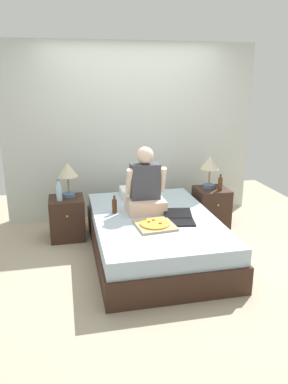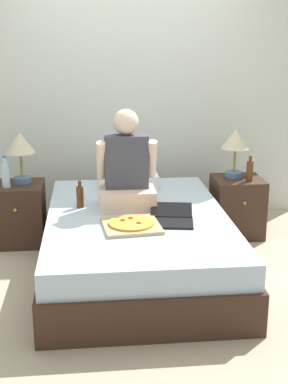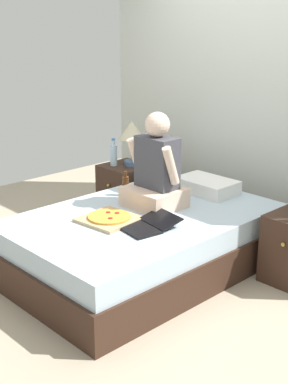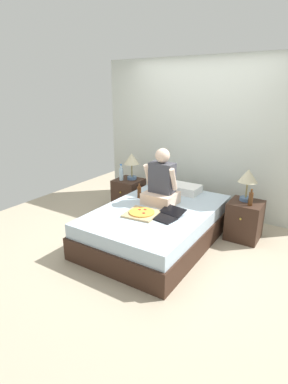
{
  "view_description": "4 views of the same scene",
  "coord_description": "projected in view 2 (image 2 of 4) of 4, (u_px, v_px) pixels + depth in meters",
  "views": [
    {
      "loc": [
        -0.98,
        -3.94,
        2.02
      ],
      "look_at": [
        -0.13,
        -0.0,
        0.78
      ],
      "focal_mm": 35.0,
      "sensor_mm": 36.0,
      "label": 1
    },
    {
      "loc": [
        -0.34,
        -3.89,
        1.81
      ],
      "look_at": [
        0.05,
        -0.07,
        0.67
      ],
      "focal_mm": 50.0,
      "sensor_mm": 36.0,
      "label": 2
    },
    {
      "loc": [
        2.89,
        -2.75,
        1.97
      ],
      "look_at": [
        0.0,
        0.01,
        0.65
      ],
      "focal_mm": 50.0,
      "sensor_mm": 36.0,
      "label": 3
    },
    {
      "loc": [
        1.87,
        -3.27,
        2.01
      ],
      "look_at": [
        -0.09,
        -0.2,
        0.75
      ],
      "focal_mm": 28.0,
      "sensor_mm": 36.0,
      "label": 4
    }
  ],
  "objects": [
    {
      "name": "nightstand_left",
      "position": [
        19.0,
        214.0,
        4.76
      ],
      "size": [
        0.44,
        0.47,
        0.54
      ],
      "color": "#382319",
      "rests_on": "ground"
    },
    {
      "name": "lamp_on_right_nightstand",
      "position": [
        236.0,
        142.0,
        4.83
      ],
      "size": [
        0.26,
        0.26,
        0.45
      ],
      "color": "#4C6B93",
      "rests_on": "nightstand_right"
    },
    {
      "name": "bed",
      "position": [
        137.0,
        243.0,
        4.2
      ],
      "size": [
        1.42,
        2.14,
        0.47
      ],
      "color": "#382319",
      "rests_on": "ground"
    },
    {
      "name": "water_bottle",
      "position": [
        6.0,
        175.0,
        4.56
      ],
      "size": [
        0.07,
        0.07,
        0.28
      ],
      "color": "silver",
      "rests_on": "nightstand_left"
    },
    {
      "name": "laptop",
      "position": [
        171.0,
        219.0,
        3.96
      ],
      "size": [
        0.38,
        0.46,
        0.07
      ],
      "color": "black",
      "rests_on": "bed"
    },
    {
      "name": "pizza_box",
      "position": [
        131.0,
        225.0,
        3.83
      ],
      "size": [
        0.44,
        0.44,
        0.05
      ],
      "color": "tan",
      "rests_on": "bed"
    },
    {
      "name": "pillow",
      "position": [
        129.0,
        180.0,
        4.87
      ],
      "size": [
        0.52,
        0.34,
        0.12
      ],
      "primitive_type": "cube",
      "color": "white",
      "rests_on": "bed"
    },
    {
      "name": "ground_plane",
      "position": [
        137.0,
        270.0,
        4.26
      ],
      "size": [
        5.63,
        5.63,
        0.0
      ],
      "primitive_type": "plane",
      "color": "tan"
    },
    {
      "name": "wall_back",
      "position": [
        124.0,
        93.0,
        5.27
      ],
      "size": [
        3.63,
        0.12,
        2.5
      ],
      "primitive_type": "cube",
      "color": "silver",
      "rests_on": "ground"
    },
    {
      "name": "nightstand_right",
      "position": [
        237.0,
        207.0,
        4.95
      ],
      "size": [
        0.44,
        0.47,
        0.54
      ],
      "color": "#382319",
      "rests_on": "ground"
    },
    {
      "name": "beer_bottle_on_bed",
      "position": [
        80.0,
        196.0,
        4.26
      ],
      "size": [
        0.06,
        0.06,
        0.22
      ],
      "color": "#4C2811",
      "rests_on": "bed"
    },
    {
      "name": "beer_bottle",
      "position": [
        250.0,
        171.0,
        4.76
      ],
      "size": [
        0.06,
        0.06,
        0.23
      ],
      "color": "#512D14",
      "rests_on": "nightstand_right"
    },
    {
      "name": "person_seated",
      "position": [
        126.0,
        171.0,
        4.24
      ],
      "size": [
        0.47,
        0.4,
        0.78
      ],
      "color": "beige",
      "rests_on": "bed"
    },
    {
      "name": "lamp_on_left_nightstand",
      "position": [
        20.0,
        146.0,
        4.64
      ],
      "size": [
        0.26,
        0.26,
        0.45
      ],
      "color": "#4C6B93",
      "rests_on": "nightstand_left"
    }
  ]
}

